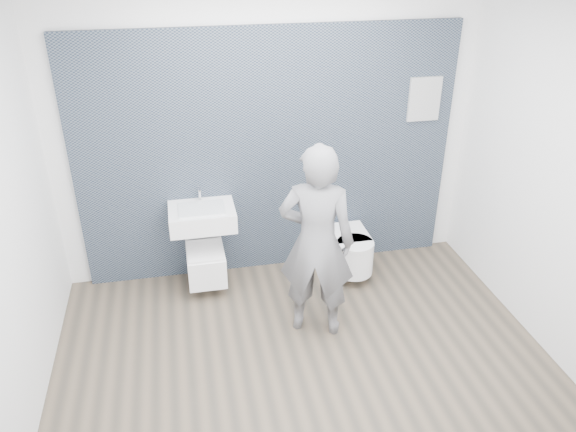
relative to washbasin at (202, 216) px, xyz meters
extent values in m
plane|color=brown|center=(0.69, -1.21, -0.75)|extent=(4.00, 4.00, 0.00)
plane|color=silver|center=(0.69, 0.29, 0.65)|extent=(4.00, 0.00, 4.00)
plane|color=silver|center=(0.69, -2.71, 0.65)|extent=(4.00, 0.00, 4.00)
plane|color=silver|center=(-1.31, -1.21, 0.65)|extent=(0.00, 3.00, 3.00)
plane|color=silver|center=(2.69, -1.21, 0.65)|extent=(0.00, 3.00, 3.00)
cube|color=black|center=(0.69, 0.26, -0.75)|extent=(3.60, 0.06, 2.40)
cube|color=white|center=(0.00, 0.00, -0.01)|extent=(0.60, 0.45, 0.18)
cube|color=silver|center=(0.00, -0.02, 0.08)|extent=(0.42, 0.30, 0.03)
cylinder|color=silver|center=(0.00, 0.17, 0.16)|extent=(0.02, 0.02, 0.15)
cylinder|color=silver|center=(0.00, 0.12, 0.23)|extent=(0.02, 0.10, 0.02)
cylinder|color=silver|center=(0.00, 0.21, -0.16)|extent=(0.04, 0.04, 0.12)
cube|color=white|center=(0.00, -0.03, -0.49)|extent=(0.35, 0.51, 0.30)
cylinder|color=silver|center=(0.00, -0.07, -0.36)|extent=(0.25, 0.25, 0.03)
cube|color=white|center=(0.00, -0.07, -0.33)|extent=(0.34, 0.41, 0.02)
cube|color=white|center=(0.00, 0.07, -0.17)|extent=(0.34, 0.23, 0.32)
cube|color=silver|center=(0.00, 0.20, -0.60)|extent=(0.09, 0.06, 0.08)
cube|color=white|center=(1.43, 0.01, -0.50)|extent=(0.38, 0.44, 0.32)
cylinder|color=white|center=(1.43, -0.21, -0.50)|extent=(0.38, 0.38, 0.32)
cube|color=white|center=(1.43, -0.03, -0.33)|extent=(0.36, 0.42, 0.03)
cylinder|color=white|center=(1.43, -0.23, -0.33)|extent=(0.36, 0.36, 0.03)
cube|color=silver|center=(1.43, 0.20, -0.62)|extent=(0.11, 0.06, 0.08)
cube|color=silver|center=(2.19, 0.21, -0.75)|extent=(0.32, 0.03, 0.42)
imported|color=slate|center=(0.87, -0.85, 0.10)|extent=(0.73, 0.60, 1.71)
camera|label=1|loc=(-0.16, -4.66, 2.41)|focal=35.00mm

